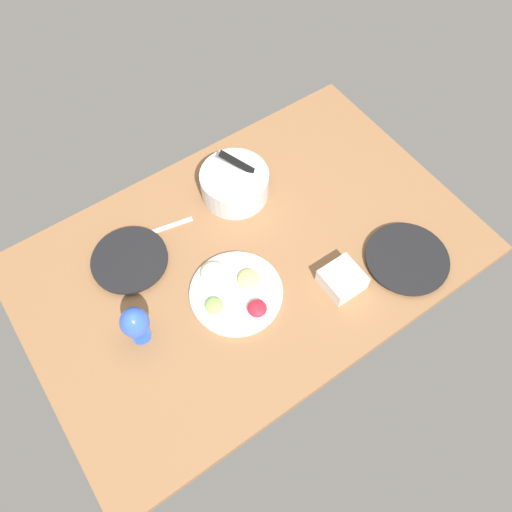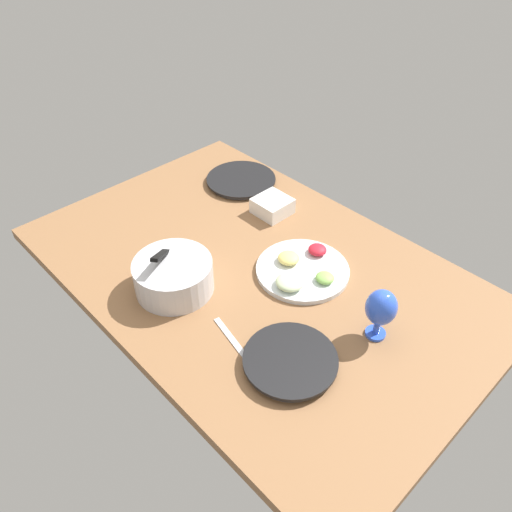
# 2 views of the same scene
# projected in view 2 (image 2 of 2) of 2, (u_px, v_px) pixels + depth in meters

# --- Properties ---
(ground_plane) EXTENTS (1.60, 1.04, 0.04)m
(ground_plane) POSITION_uv_depth(u_px,v_px,m) (255.00, 273.00, 1.75)
(ground_plane) COLOR #8C603D
(dinner_plate_left) EXTENTS (0.27, 0.27, 0.03)m
(dinner_plate_left) POSITION_uv_depth(u_px,v_px,m) (290.00, 361.00, 1.42)
(dinner_plate_left) COLOR #4C4C51
(dinner_plate_left) RESTS_ON ground_plane
(dinner_plate_right) EXTENTS (0.30, 0.30, 0.02)m
(dinner_plate_right) POSITION_uv_depth(u_px,v_px,m) (241.00, 180.00, 2.16)
(dinner_plate_right) COLOR #4C4C51
(dinner_plate_right) RESTS_ON ground_plane
(mixing_bowl) EXTENTS (0.26, 0.26, 0.18)m
(mixing_bowl) POSITION_uv_depth(u_px,v_px,m) (173.00, 275.00, 1.63)
(mixing_bowl) COLOR silver
(mixing_bowl) RESTS_ON ground_plane
(fruit_platter) EXTENTS (0.32, 0.32, 0.05)m
(fruit_platter) POSITION_uv_depth(u_px,v_px,m) (302.00, 270.00, 1.71)
(fruit_platter) COLOR silver
(fruit_platter) RESTS_ON ground_plane
(hurricane_glass_blue) EXTENTS (0.09, 0.09, 0.17)m
(hurricane_glass_blue) POSITION_uv_depth(u_px,v_px,m) (381.00, 309.00, 1.44)
(hurricane_glass_blue) COLOR blue
(hurricane_glass_blue) RESTS_ON ground_plane
(square_bowl_white) EXTENTS (0.13, 0.13, 0.06)m
(square_bowl_white) POSITION_uv_depth(u_px,v_px,m) (272.00, 205.00, 1.97)
(square_bowl_white) COLOR white
(square_bowl_white) RESTS_ON ground_plane
(fork_by_left_plate) EXTENTS (0.18, 0.05, 0.01)m
(fork_by_left_plate) POSITION_uv_depth(u_px,v_px,m) (231.00, 337.00, 1.50)
(fork_by_left_plate) COLOR silver
(fork_by_left_plate) RESTS_ON ground_plane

